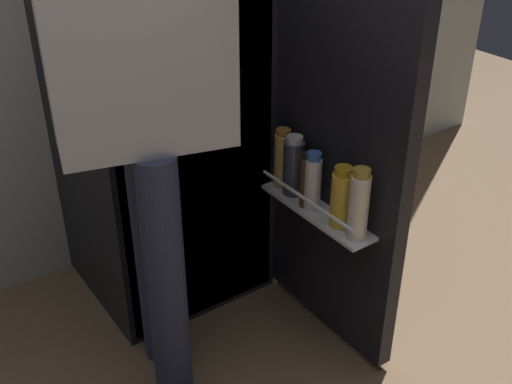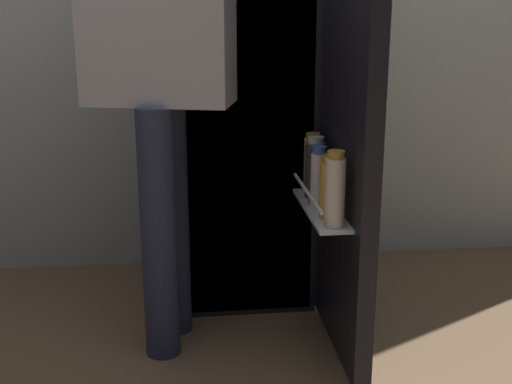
% 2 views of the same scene
% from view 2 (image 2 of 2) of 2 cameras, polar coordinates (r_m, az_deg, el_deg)
% --- Properties ---
extents(ground_plane, '(6.99, 6.99, 0.00)m').
position_cam_2_polar(ground_plane, '(2.42, -1.20, -13.10)').
color(ground_plane, brown).
extents(refrigerator, '(0.68, 1.19, 1.76)m').
position_cam_2_polar(refrigerator, '(2.62, -1.72, 9.48)').
color(refrigerator, black).
rests_on(refrigerator, ground_plane).
extents(person, '(0.58, 0.85, 1.71)m').
position_cam_2_polar(person, '(2.19, -8.06, 12.25)').
color(person, '#2D334C').
rests_on(person, ground_plane).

